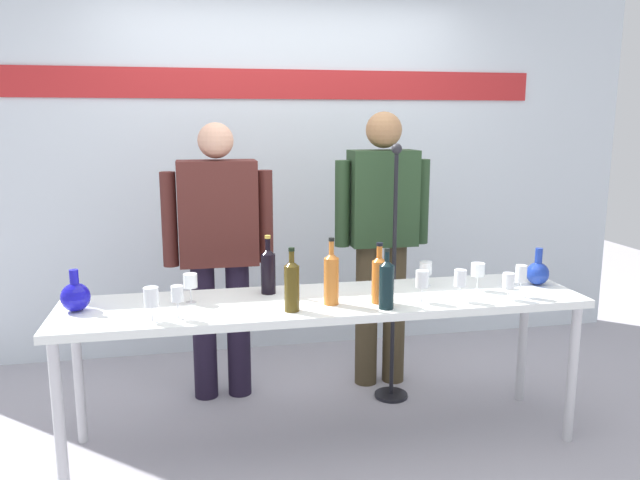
{
  "coord_description": "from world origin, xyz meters",
  "views": [
    {
      "loc": [
        -0.64,
        -2.95,
        1.66
      ],
      "look_at": [
        0.0,
        0.15,
        1.05
      ],
      "focal_mm": 35.01,
      "sensor_mm": 36.0,
      "label": 1
    }
  ],
  "objects": [
    {
      "name": "wine_bottle_4",
      "position": [
        0.25,
        -0.22,
        0.9
      ],
      "size": [
        0.07,
        0.07,
        0.29
      ],
      "color": "black",
      "rests_on": "display_table"
    },
    {
      "name": "presenter_right",
      "position": [
        0.5,
        0.68,
        0.98
      ],
      "size": [
        0.59,
        0.22,
        1.71
      ],
      "color": "#413522",
      "rests_on": "ground"
    },
    {
      "name": "wine_glass_right_0",
      "position": [
        0.58,
        0.14,
        0.87
      ],
      "size": [
        0.07,
        0.07,
        0.13
      ],
      "color": "white",
      "rests_on": "display_table"
    },
    {
      "name": "display_table",
      "position": [
        0.0,
        0.0,
        0.71
      ],
      "size": [
        2.62,
        0.6,
        0.77
      ],
      "color": "white",
      "rests_on": "ground"
    },
    {
      "name": "wine_bottle_1",
      "position": [
        0.01,
        -0.09,
        0.91
      ],
      "size": [
        0.07,
        0.07,
        0.33
      ],
      "color": "#CA6F28",
      "rests_on": "display_table"
    },
    {
      "name": "wine_glass_right_5",
      "position": [
        0.64,
        -0.17,
        0.89
      ],
      "size": [
        0.06,
        0.06,
        0.16
      ],
      "color": "white",
      "rests_on": "display_table"
    },
    {
      "name": "microphone_stand",
      "position": [
        0.5,
        0.44,
        0.51
      ],
      "size": [
        0.2,
        0.2,
        1.53
      ],
      "color": "black",
      "rests_on": "ground"
    },
    {
      "name": "wine_bottle_3",
      "position": [
        -0.27,
        0.16,
        0.9
      ],
      "size": [
        0.08,
        0.08,
        0.31
      ],
      "color": "black",
      "rests_on": "display_table"
    },
    {
      "name": "presenter_left",
      "position": [
        -0.5,
        0.68,
        0.95
      ],
      "size": [
        0.64,
        0.22,
        1.65
      ],
      "color": "black",
      "rests_on": "ground"
    },
    {
      "name": "ground_plane",
      "position": [
        0.0,
        0.0,
        0.0
      ],
      "size": [
        10.0,
        10.0,
        0.0
      ],
      "primitive_type": "plane",
      "color": "#A39FA9"
    },
    {
      "name": "wine_glass_left_1",
      "position": [
        -0.83,
        -0.2,
        0.89
      ],
      "size": [
        0.07,
        0.07,
        0.16
      ],
      "color": "white",
      "rests_on": "display_table"
    },
    {
      "name": "back_wall",
      "position": [
        0.0,
        1.5,
        1.5
      ],
      "size": [
        5.25,
        0.11,
        3.0
      ],
      "color": "silver",
      "rests_on": "ground"
    },
    {
      "name": "wine_glass_right_3",
      "position": [
        0.89,
        -0.2,
        0.87
      ],
      "size": [
        0.06,
        0.06,
        0.14
      ],
      "color": "white",
      "rests_on": "display_table"
    },
    {
      "name": "wine_bottle_0",
      "position": [
        -0.2,
        -0.17,
        0.91
      ],
      "size": [
        0.07,
        0.07,
        0.3
      ],
      "color": "#46370E",
      "rests_on": "display_table"
    },
    {
      "name": "wine_glass_right_1",
      "position": [
        0.82,
        -0.0,
        0.88
      ],
      "size": [
        0.07,
        0.07,
        0.15
      ],
      "color": "white",
      "rests_on": "display_table"
    },
    {
      "name": "wine_bottle_2",
      "position": [
        0.24,
        -0.12,
        0.9
      ],
      "size": [
        0.07,
        0.07,
        0.3
      ],
      "color": "orange",
      "rests_on": "display_table"
    },
    {
      "name": "decanter_blue_right",
      "position": [
        1.19,
        0.04,
        0.84
      ],
      "size": [
        0.12,
        0.12,
        0.2
      ],
      "color": "navy",
      "rests_on": "display_table"
    },
    {
      "name": "wine_glass_right_4",
      "position": [
        0.45,
        -0.15,
        0.89
      ],
      "size": [
        0.06,
        0.06,
        0.16
      ],
      "color": "white",
      "rests_on": "display_table"
    },
    {
      "name": "wine_glass_right_2",
      "position": [
        0.97,
        -0.16,
        0.89
      ],
      "size": [
        0.06,
        0.06,
        0.16
      ],
      "color": "white",
      "rests_on": "display_table"
    },
    {
      "name": "decanter_blue_left",
      "position": [
        -1.19,
        0.04,
        0.85
      ],
      "size": [
        0.14,
        0.14,
        0.2
      ],
      "color": "#1614B2",
      "rests_on": "display_table"
    },
    {
      "name": "wine_glass_left_2",
      "position": [
        -0.72,
        -0.18,
        0.89
      ],
      "size": [
        0.06,
        0.06,
        0.15
      ],
      "color": "white",
      "rests_on": "display_table"
    },
    {
      "name": "wine_glass_left_0",
      "position": [
        -0.66,
        0.07,
        0.88
      ],
      "size": [
        0.07,
        0.07,
        0.15
      ],
      "color": "white",
      "rests_on": "display_table"
    }
  ]
}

